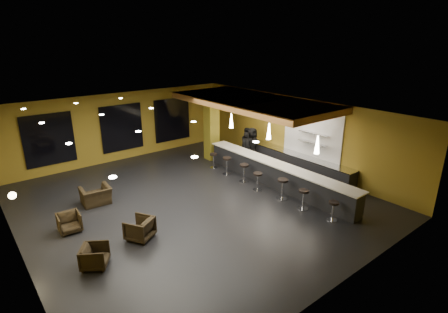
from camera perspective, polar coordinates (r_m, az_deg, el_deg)
floor at (r=14.00m, az=-5.16°, el=-7.43°), size 12.00×13.00×0.10m
ceiling at (r=12.82m, az=-5.63°, el=7.14°), size 12.00×13.00×0.10m
wall_back at (r=18.91m, az=-16.47°, el=4.72°), size 12.00×0.10×3.50m
wall_front at (r=9.05m, az=18.71°, el=-11.30°), size 12.00×0.10×3.50m
wall_left at (r=11.44m, az=-31.70°, el=-6.74°), size 0.10×13.00×3.50m
wall_right at (r=17.21m, az=11.67°, el=3.74°), size 0.10×13.00×3.50m
wood_soffit at (r=16.06m, az=4.51°, el=8.89°), size 3.60×8.00×0.28m
window_left at (r=17.85m, az=-26.67°, el=2.46°), size 2.20×0.06×2.40m
window_center at (r=18.82m, az=-16.33°, el=4.51°), size 2.20×0.06×2.40m
window_right at (r=20.11m, az=-8.44°, el=5.97°), size 2.20×0.06×2.40m
tile_backsplash at (r=16.48m, az=14.18°, el=3.78°), size 0.06×3.20×2.40m
bar_counter at (r=15.25m, az=8.40°, el=-3.01°), size 0.60×8.00×1.00m
bar_top at (r=15.07m, az=8.50°, el=-1.16°), size 0.78×8.10×0.05m
prep_counter at (r=17.00m, az=11.79°, el=-1.12°), size 0.70×6.00×0.86m
prep_top at (r=16.86m, az=11.89°, el=0.33°), size 0.72×6.00×0.03m
wall_shelf_lower at (r=16.37m, az=14.32°, el=2.21°), size 0.30×1.50×0.03m
wall_shelf_upper at (r=16.25m, az=14.45°, el=3.72°), size 0.30×1.50×0.03m
column at (r=18.13m, az=-2.07°, el=4.90°), size 0.60×0.60×3.50m
wall_sconce at (r=11.89m, az=-31.29°, el=-5.47°), size 0.22×0.22×0.22m
pendant_0 at (r=13.45m, az=14.98°, el=1.87°), size 0.20×0.20×0.70m
pendant_1 at (r=15.00m, az=7.35°, el=4.11°), size 0.20×0.20×0.70m
pendant_2 at (r=16.77m, az=1.20°, el=5.85°), size 0.20×0.20×0.70m
staff_a at (r=17.76m, az=3.75°, el=1.43°), size 0.60×0.40×1.63m
staff_b at (r=18.09m, az=3.90°, el=1.97°), size 1.05×0.95×1.76m
staff_c at (r=17.93m, az=4.57°, el=1.90°), size 0.97×0.72×1.81m
armchair_a at (r=10.82m, az=-20.34°, el=-15.02°), size 0.98×0.98×0.65m
armchair_b at (r=11.70m, az=-13.60°, el=-11.34°), size 1.07×1.08×0.72m
armchair_c at (r=12.84m, az=-23.93°, el=-9.83°), size 0.74×0.76×0.65m
armchair_d at (r=14.44m, az=-20.19°, el=-6.01°), size 1.13×1.01×0.69m
bar_stool_0 at (r=12.92m, az=17.39°, el=-8.11°), size 0.37×0.37×0.73m
bar_stool_1 at (r=13.43m, az=12.85°, el=-6.46°), size 0.40×0.40×0.78m
bar_stool_2 at (r=14.05m, az=9.54°, el=-4.84°), size 0.44×0.44×0.86m
bar_stool_3 at (r=14.71m, az=5.53°, el=-3.73°), size 0.40×0.40×0.79m
bar_stool_4 at (r=15.50m, az=3.29°, el=-2.34°), size 0.42×0.42×0.83m
bar_stool_5 at (r=16.30m, az=0.49°, el=-1.18°), size 0.43×0.43×0.84m
bar_stool_6 at (r=17.14m, az=-1.70°, el=-0.37°), size 0.38×0.38×0.75m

